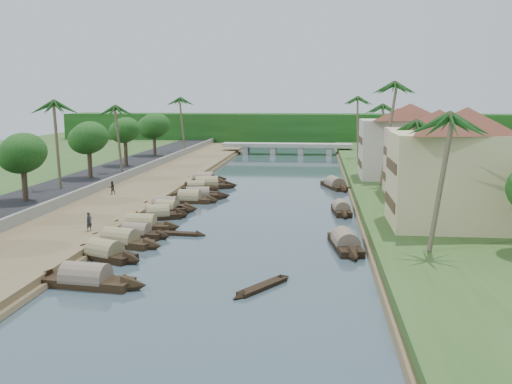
# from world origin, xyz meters

# --- Properties ---
(ground) EXTENTS (220.00, 220.00, 0.00)m
(ground) POSITION_xyz_m (0.00, 0.00, 0.00)
(ground) COLOR #354750
(ground) RESTS_ON ground
(left_bank) EXTENTS (10.00, 180.00, 0.80)m
(left_bank) POSITION_xyz_m (-16.00, 20.00, 0.40)
(left_bank) COLOR brown
(left_bank) RESTS_ON ground
(right_bank) EXTENTS (16.00, 180.00, 1.20)m
(right_bank) POSITION_xyz_m (19.00, 20.00, 0.60)
(right_bank) COLOR #2E4D1F
(right_bank) RESTS_ON ground
(road) EXTENTS (8.00, 180.00, 1.40)m
(road) POSITION_xyz_m (-24.50, 20.00, 0.70)
(road) COLOR black
(road) RESTS_ON ground
(retaining_wall) EXTENTS (0.40, 180.00, 1.10)m
(retaining_wall) POSITION_xyz_m (-20.20, 20.00, 1.35)
(retaining_wall) COLOR gray
(retaining_wall) RESTS_ON left_bank
(treeline) EXTENTS (120.00, 14.00, 8.00)m
(treeline) POSITION_xyz_m (0.00, 100.00, 4.00)
(treeline) COLOR #163B10
(treeline) RESTS_ON ground
(bridge) EXTENTS (28.00, 4.00, 2.40)m
(bridge) POSITION_xyz_m (0.00, 72.00, 1.72)
(bridge) COLOR #98988F
(bridge) RESTS_ON ground
(building_near) EXTENTS (14.85, 14.85, 10.20)m
(building_near) POSITION_xyz_m (18.99, -2.00, 6.38)
(building_near) COLOR #D3BB8D
(building_near) RESTS_ON right_bank
(building_mid) EXTENTS (14.11, 14.11, 9.70)m
(building_mid) POSITION_xyz_m (19.99, 14.00, 6.13)
(building_mid) COLOR #D3A795
(building_mid) RESTS_ON right_bank
(building_far) EXTENTS (15.59, 15.59, 10.20)m
(building_far) POSITION_xyz_m (18.99, 28.00, 6.38)
(building_far) COLOR beige
(building_far) RESTS_ON right_bank
(building_distant) EXTENTS (12.62, 12.62, 9.20)m
(building_distant) POSITION_xyz_m (19.99, 48.00, 5.88)
(building_distant) COLOR #D3BB8D
(building_distant) RESTS_ON right_bank
(sampan_0) EXTENTS (8.91, 2.79, 2.29)m
(sampan_0) POSITION_xyz_m (-8.28, -17.31, 0.42)
(sampan_0) COLOR black
(sampan_0) RESTS_ON ground
(sampan_1) EXTENTS (7.34, 4.42, 2.18)m
(sampan_1) POSITION_xyz_m (-9.41, -11.00, 0.42)
(sampan_1) COLOR black
(sampan_1) RESTS_ON ground
(sampan_2) EXTENTS (8.32, 3.77, 2.17)m
(sampan_2) POSITION_xyz_m (-9.60, -7.06, 0.41)
(sampan_2) COLOR black
(sampan_2) RESTS_ON ground
(sampan_3) EXTENTS (6.76, 2.25, 1.84)m
(sampan_3) POSITION_xyz_m (-9.10, -4.28, 0.40)
(sampan_3) COLOR black
(sampan_3) RESTS_ON ground
(sampan_4) EXTENTS (7.65, 2.02, 2.17)m
(sampan_4) POSITION_xyz_m (-9.62, -1.21, 0.41)
(sampan_4) COLOR black
(sampan_4) RESTS_ON ground
(sampan_5) EXTENTS (6.80, 4.06, 2.15)m
(sampan_5) POSITION_xyz_m (-9.42, 3.57, 0.41)
(sampan_5) COLOR black
(sampan_5) RESTS_ON ground
(sampan_6) EXTENTS (7.69, 2.50, 2.25)m
(sampan_6) POSITION_xyz_m (-9.79, 8.06, 0.42)
(sampan_6) COLOR black
(sampan_6) RESTS_ON ground
(sampan_7) EXTENTS (6.60, 2.12, 1.79)m
(sampan_7) POSITION_xyz_m (-9.52, 7.23, 0.40)
(sampan_7) COLOR black
(sampan_7) RESTS_ON ground
(sampan_8) EXTENTS (7.26, 2.08, 2.24)m
(sampan_8) POSITION_xyz_m (-8.25, 13.00, 0.42)
(sampan_8) COLOR black
(sampan_8) RESTS_ON ground
(sampan_9) EXTENTS (8.33, 3.28, 2.09)m
(sampan_9) POSITION_xyz_m (-7.80, 15.54, 0.41)
(sampan_9) COLOR black
(sampan_9) RESTS_ON ground
(sampan_10) EXTENTS (6.82, 2.61, 1.89)m
(sampan_10) POSITION_xyz_m (-9.30, 21.46, 0.41)
(sampan_10) COLOR black
(sampan_10) RESTS_ON ground
(sampan_11) EXTENTS (8.92, 4.23, 2.47)m
(sampan_11) POSITION_xyz_m (-8.29, 23.59, 0.42)
(sampan_11) COLOR black
(sampan_11) RESTS_ON ground
(sampan_12) EXTENTS (8.59, 4.63, 2.07)m
(sampan_12) POSITION_xyz_m (-9.58, 28.21, 0.41)
(sampan_12) COLOR black
(sampan_12) RESTS_ON ground
(sampan_13) EXTENTS (6.79, 2.26, 1.88)m
(sampan_13) POSITION_xyz_m (-9.82, 30.30, 0.41)
(sampan_13) COLOR black
(sampan_13) RESTS_ON ground
(sampan_14) EXTENTS (2.99, 9.32, 2.22)m
(sampan_14) POSITION_xyz_m (9.01, -5.81, 0.42)
(sampan_14) COLOR black
(sampan_14) RESTS_ON ground
(sampan_15) EXTENTS (2.14, 7.27, 1.96)m
(sampan_15) POSITION_xyz_m (9.25, 8.52, 0.41)
(sampan_15) COLOR black
(sampan_15) RESTS_ON ground
(sampan_16) EXTENTS (4.55, 9.37, 2.26)m
(sampan_16) POSITION_xyz_m (9.03, 25.88, 0.42)
(sampan_16) COLOR black
(sampan_16) RESTS_ON ground
(canoe_0) EXTENTS (3.89, 5.42, 0.79)m
(canoe_0) POSITION_xyz_m (3.24, -16.57, 0.10)
(canoe_0) COLOR black
(canoe_0) RESTS_ON ground
(canoe_1) EXTENTS (5.16, 1.24, 0.83)m
(canoe_1) POSITION_xyz_m (-5.62, -2.91, 0.10)
(canoe_1) COLOR black
(canoe_1) RESTS_ON ground
(canoe_2) EXTENTS (5.51, 1.49, 0.79)m
(canoe_2) POSITION_xyz_m (-7.77, 19.47, 0.10)
(canoe_2) COLOR black
(canoe_2) RESTS_ON ground
(palm_0) EXTENTS (3.20, 3.20, 11.25)m
(palm_0) POSITION_xyz_m (15.00, -10.63, 10.69)
(palm_0) COLOR #73654C
(palm_0) RESTS_ON ground
(palm_1) EXTENTS (3.20, 3.20, 10.16)m
(palm_1) POSITION_xyz_m (16.00, 5.28, 9.62)
(palm_1) COLOR #73654C
(palm_1) RESTS_ON ground
(palm_2) EXTENTS (3.20, 3.20, 14.24)m
(palm_2) POSITION_xyz_m (15.00, 21.46, 13.57)
(palm_2) COLOR #73654C
(palm_2) RESTS_ON ground
(palm_3) EXTENTS (3.20, 3.20, 11.31)m
(palm_3) POSITION_xyz_m (16.00, 39.67, 10.74)
(palm_3) COLOR #73654C
(palm_3) RESTS_ON ground
(palm_5) EXTENTS (3.20, 3.20, 11.80)m
(palm_5) POSITION_xyz_m (-24.00, 12.87, 11.40)
(palm_5) COLOR #73654C
(palm_5) RESTS_ON ground
(palm_6) EXTENTS (3.20, 3.20, 11.01)m
(palm_6) POSITION_xyz_m (-22.00, 28.66, 10.64)
(palm_6) COLOR #73654C
(palm_6) RESTS_ON ground
(palm_7) EXTENTS (3.20, 3.20, 12.52)m
(palm_7) POSITION_xyz_m (14.00, 55.31, 11.89)
(palm_7) COLOR #73654C
(palm_7) RESTS_ON ground
(palm_8) EXTENTS (3.20, 3.20, 12.15)m
(palm_8) POSITION_xyz_m (-20.50, 61.98, 11.75)
(palm_8) COLOR #73654C
(palm_8) RESTS_ON ground
(tree_2) EXTENTS (4.71, 4.71, 6.96)m
(tree_2) POSITION_xyz_m (-24.00, 4.66, 6.34)
(tree_2) COLOR #493B29
(tree_2) RESTS_ON ground
(tree_3) EXTENTS (4.87, 4.87, 7.43)m
(tree_3) POSITION_xyz_m (-24.00, 22.11, 6.73)
(tree_3) COLOR #493B29
(tree_3) RESTS_ON ground
(tree_4) EXTENTS (4.47, 4.47, 7.48)m
(tree_4) POSITION_xyz_m (-24.00, 36.75, 6.93)
(tree_4) COLOR #493B29
(tree_4) RESTS_ON ground
(tree_5) EXTENTS (5.41, 5.41, 7.79)m
(tree_5) POSITION_xyz_m (-24.00, 53.08, 6.89)
(tree_5) COLOR #493B29
(tree_5) RESTS_ON ground
(tree_6) EXTENTS (4.44, 4.44, 7.37)m
(tree_6) POSITION_xyz_m (24.00, 30.61, 6.63)
(tree_6) COLOR #493B29
(tree_6) RESTS_ON ground
(person_near) EXTENTS (0.62, 0.71, 1.65)m
(person_near) POSITION_xyz_m (-12.83, -5.53, 1.63)
(person_near) COLOR #27252D
(person_near) RESTS_ON left_bank
(person_far) EXTENTS (0.97, 0.94, 1.57)m
(person_far) POSITION_xyz_m (-17.67, 13.09, 1.59)
(person_far) COLOR #2C291F
(person_far) RESTS_ON left_bank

